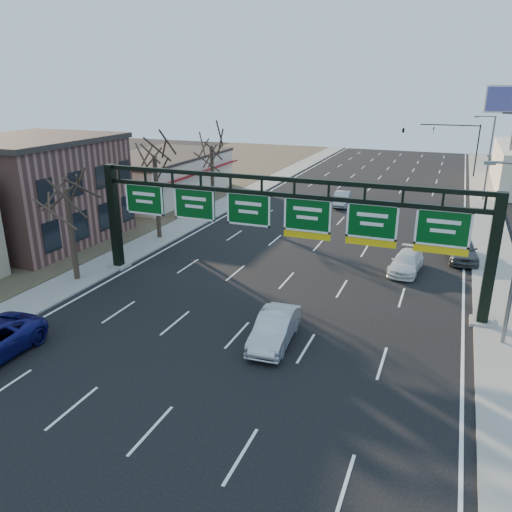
% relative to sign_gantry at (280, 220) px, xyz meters
% --- Properties ---
extents(ground, '(160.00, 160.00, 0.00)m').
position_rel_sign_gantry_xyz_m(ground, '(-0.16, -8.00, -4.63)').
color(ground, black).
rests_on(ground, ground).
extents(sidewalk_left, '(3.00, 120.00, 0.12)m').
position_rel_sign_gantry_xyz_m(sidewalk_left, '(-12.96, 12.00, -4.57)').
color(sidewalk_left, gray).
rests_on(sidewalk_left, ground).
extents(sidewalk_right, '(3.00, 120.00, 0.12)m').
position_rel_sign_gantry_xyz_m(sidewalk_right, '(12.64, 12.00, -4.57)').
color(sidewalk_right, gray).
rests_on(sidewalk_right, ground).
extents(dirt_strip_left, '(21.00, 120.00, 0.06)m').
position_rel_sign_gantry_xyz_m(dirt_strip_left, '(-25.16, 12.00, -4.60)').
color(dirt_strip_left, '#473D2B').
rests_on(dirt_strip_left, ground).
extents(lane_markings, '(21.60, 120.00, 0.01)m').
position_rel_sign_gantry_xyz_m(lane_markings, '(-0.16, 12.00, -4.62)').
color(lane_markings, white).
rests_on(lane_markings, ground).
extents(sign_gantry, '(24.60, 1.20, 7.20)m').
position_rel_sign_gantry_xyz_m(sign_gantry, '(0.00, 0.00, 0.00)').
color(sign_gantry, black).
rests_on(sign_gantry, ground).
extents(brick_block, '(10.40, 12.40, 8.30)m').
position_rel_sign_gantry_xyz_m(brick_block, '(-21.66, 3.00, -0.47)').
color(brick_block, '#8C584C').
rests_on(brick_block, ground).
extents(cream_strip, '(10.90, 18.40, 4.70)m').
position_rel_sign_gantry_xyz_m(cream_strip, '(-21.64, 21.00, -2.27)').
color(cream_strip, beige).
rests_on(cream_strip, ground).
extents(tree_gantry, '(3.60, 3.60, 8.48)m').
position_rel_sign_gantry_xyz_m(tree_gantry, '(-12.96, -3.00, 2.48)').
color(tree_gantry, black).
rests_on(tree_gantry, sidewalk_left).
extents(tree_mid, '(3.60, 3.60, 9.24)m').
position_rel_sign_gantry_xyz_m(tree_mid, '(-12.96, 7.00, 3.23)').
color(tree_mid, black).
rests_on(tree_mid, sidewalk_left).
extents(tree_far, '(3.60, 3.60, 8.86)m').
position_rel_sign_gantry_xyz_m(tree_far, '(-12.96, 17.00, 2.86)').
color(tree_far, black).
rests_on(tree_far, sidewalk_left).
extents(streetlight_far, '(2.15, 0.22, 9.00)m').
position_rel_sign_gantry_xyz_m(streetlight_far, '(12.31, 32.00, 0.45)').
color(streetlight_far, slate).
rests_on(streetlight_far, sidewalk_right).
extents(traffic_signal_mast, '(10.16, 0.54, 7.00)m').
position_rel_sign_gantry_xyz_m(traffic_signal_mast, '(5.53, 47.00, 0.87)').
color(traffic_signal_mast, black).
rests_on(traffic_signal_mast, ground).
extents(car_silver_sedan, '(2.00, 4.84, 1.56)m').
position_rel_sign_gantry_xyz_m(car_silver_sedan, '(1.89, -6.04, -3.85)').
color(car_silver_sedan, '#AAABAF').
rests_on(car_silver_sedan, ground).
extents(car_white_wagon, '(2.27, 4.71, 1.32)m').
position_rel_sign_gantry_xyz_m(car_white_wagon, '(6.90, 6.64, -3.97)').
color(car_white_wagon, white).
rests_on(car_white_wagon, ground).
extents(car_grey_far, '(2.71, 5.14, 1.67)m').
position_rel_sign_gantry_xyz_m(car_grey_far, '(10.34, 10.61, -3.80)').
color(car_grey_far, '#434649').
rests_on(car_grey_far, ground).
extents(car_silver_distant, '(1.82, 4.48, 1.45)m').
position_rel_sign_gantry_xyz_m(car_silver_distant, '(-1.42, 24.05, -3.91)').
color(car_silver_distant, '#9D9DA1').
rests_on(car_silver_distant, ground).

